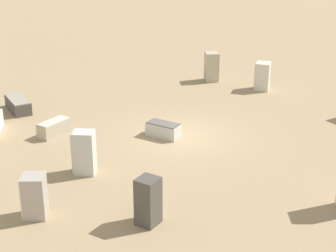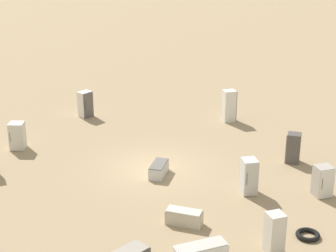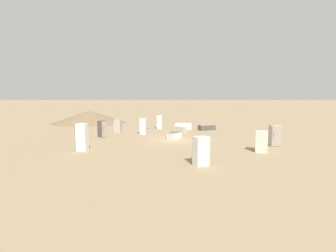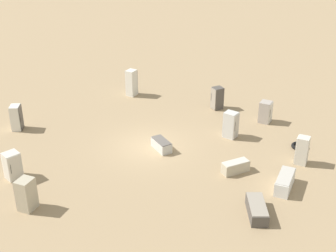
{
  "view_description": "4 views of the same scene",
  "coord_description": "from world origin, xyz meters",
  "px_view_note": "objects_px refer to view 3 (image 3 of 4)",
  "views": [
    {
      "loc": [
        21.65,
        -3.61,
        9.28
      ],
      "look_at": [
        1.22,
        -0.77,
        1.0
      ],
      "focal_mm": 60.0,
      "sensor_mm": 36.0,
      "label": 1
    },
    {
      "loc": [
        -9.56,
        -23.29,
        11.95
      ],
      "look_at": [
        0.96,
        0.53,
        1.91
      ],
      "focal_mm": 60.0,
      "sensor_mm": 36.0,
      "label": 2
    },
    {
      "loc": [
        1.23,
        22.66,
        3.69
      ],
      "look_at": [
        0.55,
        1.37,
        1.41
      ],
      "focal_mm": 28.0,
      "sensor_mm": 36.0,
      "label": 3
    },
    {
      "loc": [
        -22.01,
        -9.89,
        13.3
      ],
      "look_at": [
        -0.62,
        -1.4,
        1.87
      ],
      "focal_mm": 50.0,
      "sensor_mm": 36.0,
      "label": 4
    }
  ],
  "objects_px": {
    "discarded_fridge_0": "(275,136)",
    "discarded_fridge_8": "(159,122)",
    "discarded_fridge_10": "(175,136)",
    "scrap_tire": "(144,128)",
    "discarded_fridge_11": "(118,126)",
    "discarded_fridge_1": "(144,126)",
    "discarded_fridge_7": "(183,126)",
    "discarded_fridge_2": "(262,141)",
    "discarded_fridge_6": "(207,127)",
    "discarded_fridge_4": "(82,137)",
    "discarded_fridge_9": "(102,129)",
    "discarded_fridge_5": "(201,151)",
    "discarded_fridge_3": "(180,129)"
  },
  "relations": [
    {
      "from": "discarded_fridge_4",
      "to": "scrap_tire",
      "type": "xyz_separation_m",
      "value": [
        -3.6,
        -12.57,
        -0.87
      ]
    },
    {
      "from": "discarded_fridge_6",
      "to": "discarded_fridge_7",
      "type": "xyz_separation_m",
      "value": [
        2.66,
        -0.84,
        0.08
      ]
    },
    {
      "from": "discarded_fridge_1",
      "to": "discarded_fridge_5",
      "type": "xyz_separation_m",
      "value": [
        -3.91,
        12.72,
        -0.01
      ]
    },
    {
      "from": "discarded_fridge_4",
      "to": "discarded_fridge_6",
      "type": "bearing_deg",
      "value": -34.56
    },
    {
      "from": "discarded_fridge_2",
      "to": "discarded_fridge_6",
      "type": "height_order",
      "value": "discarded_fridge_2"
    },
    {
      "from": "discarded_fridge_8",
      "to": "scrap_tire",
      "type": "height_order",
      "value": "discarded_fridge_8"
    },
    {
      "from": "discarded_fridge_1",
      "to": "discarded_fridge_10",
      "type": "relative_size",
      "value": 1.08
    },
    {
      "from": "discarded_fridge_1",
      "to": "discarded_fridge_7",
      "type": "height_order",
      "value": "discarded_fridge_1"
    },
    {
      "from": "discarded_fridge_8",
      "to": "discarded_fridge_0",
      "type": "bearing_deg",
      "value": 132.18
    },
    {
      "from": "discarded_fridge_2",
      "to": "discarded_fridge_9",
      "type": "height_order",
      "value": "discarded_fridge_9"
    },
    {
      "from": "scrap_tire",
      "to": "discarded_fridge_10",
      "type": "bearing_deg",
      "value": 113.26
    },
    {
      "from": "discarded_fridge_9",
      "to": "discarded_fridge_10",
      "type": "distance_m",
      "value": 6.92
    },
    {
      "from": "discarded_fridge_5",
      "to": "discarded_fridge_10",
      "type": "bearing_deg",
      "value": 71.07
    },
    {
      "from": "discarded_fridge_8",
      "to": "discarded_fridge_1",
      "type": "bearing_deg",
      "value": 73.85
    },
    {
      "from": "discarded_fridge_2",
      "to": "discarded_fridge_9",
      "type": "bearing_deg",
      "value": 174.54
    },
    {
      "from": "discarded_fridge_0",
      "to": "discarded_fridge_11",
      "type": "height_order",
      "value": "discarded_fridge_0"
    },
    {
      "from": "discarded_fridge_3",
      "to": "discarded_fridge_11",
      "type": "xyz_separation_m",
      "value": [
        6.7,
        -0.25,
        0.39
      ]
    },
    {
      "from": "discarded_fridge_8",
      "to": "discarded_fridge_2",
      "type": "bearing_deg",
      "value": 121.08
    },
    {
      "from": "discarded_fridge_10",
      "to": "discarded_fridge_11",
      "type": "distance_m",
      "value": 7.62
    },
    {
      "from": "discarded_fridge_10",
      "to": "scrap_tire",
      "type": "xyz_separation_m",
      "value": [
        3.19,
        -7.42,
        -0.21
      ]
    },
    {
      "from": "discarded_fridge_1",
      "to": "discarded_fridge_7",
      "type": "relative_size",
      "value": 0.84
    },
    {
      "from": "discarded_fridge_1",
      "to": "scrap_tire",
      "type": "xyz_separation_m",
      "value": [
        0.19,
        -4.12,
        -0.72
      ]
    },
    {
      "from": "discarded_fridge_2",
      "to": "discarded_fridge_7",
      "type": "height_order",
      "value": "discarded_fridge_2"
    },
    {
      "from": "discarded_fridge_4",
      "to": "discarded_fridge_11",
      "type": "relative_size",
      "value": 1.36
    },
    {
      "from": "discarded_fridge_10",
      "to": "discarded_fridge_8",
      "type": "bearing_deg",
      "value": -41.0
    },
    {
      "from": "discarded_fridge_4",
      "to": "discarded_fridge_6",
      "type": "relative_size",
      "value": 0.92
    },
    {
      "from": "discarded_fridge_3",
      "to": "discarded_fridge_10",
      "type": "xyz_separation_m",
      "value": [
        0.83,
        4.59,
        -0.01
      ]
    },
    {
      "from": "discarded_fridge_5",
      "to": "scrap_tire",
      "type": "bearing_deg",
      "value": 79.24
    },
    {
      "from": "discarded_fridge_7",
      "to": "discarded_fridge_8",
      "type": "height_order",
      "value": "discarded_fridge_8"
    },
    {
      "from": "discarded_fridge_5",
      "to": "discarded_fridge_7",
      "type": "height_order",
      "value": "discarded_fridge_5"
    },
    {
      "from": "discarded_fridge_0",
      "to": "discarded_fridge_2",
      "type": "relative_size",
      "value": 1.09
    },
    {
      "from": "discarded_fridge_8",
      "to": "discarded_fridge_11",
      "type": "bearing_deg",
      "value": 36.51
    },
    {
      "from": "discarded_fridge_10",
      "to": "discarded_fridge_11",
      "type": "relative_size",
      "value": 1.07
    },
    {
      "from": "discarded_fridge_0",
      "to": "discarded_fridge_7",
      "type": "bearing_deg",
      "value": -59.75
    },
    {
      "from": "discarded_fridge_3",
      "to": "discarded_fridge_8",
      "type": "height_order",
      "value": "discarded_fridge_8"
    },
    {
      "from": "discarded_fridge_9",
      "to": "scrap_tire",
      "type": "bearing_deg",
      "value": -169.81
    },
    {
      "from": "discarded_fridge_11",
      "to": "discarded_fridge_0",
      "type": "bearing_deg",
      "value": -25.74
    },
    {
      "from": "discarded_fridge_4",
      "to": "discarded_fridge_6",
      "type": "xyz_separation_m",
      "value": [
        -10.87,
        -11.58,
        -0.66
      ]
    },
    {
      "from": "discarded_fridge_2",
      "to": "discarded_fridge_10",
      "type": "height_order",
      "value": "discarded_fridge_2"
    },
    {
      "from": "discarded_fridge_11",
      "to": "scrap_tire",
      "type": "height_order",
      "value": "discarded_fridge_11"
    },
    {
      "from": "discarded_fridge_9",
      "to": "discarded_fridge_11",
      "type": "relative_size",
      "value": 1.09
    },
    {
      "from": "discarded_fridge_5",
      "to": "discarded_fridge_7",
      "type": "distance_m",
      "value": 16.71
    },
    {
      "from": "discarded_fridge_3",
      "to": "discarded_fridge_6",
      "type": "distance_m",
      "value": 3.74
    },
    {
      "from": "discarded_fridge_0",
      "to": "discarded_fridge_8",
      "type": "xyz_separation_m",
      "value": [
        8.97,
        -11.39,
        0.01
      ]
    },
    {
      "from": "discarded_fridge_0",
      "to": "discarded_fridge_11",
      "type": "xyz_separation_m",
      "value": [
        13.45,
        -8.53,
        -0.09
      ]
    },
    {
      "from": "discarded_fridge_4",
      "to": "discarded_fridge_11",
      "type": "distance_m",
      "value": 10.04
    },
    {
      "from": "discarded_fridge_11",
      "to": "scrap_tire",
      "type": "xyz_separation_m",
      "value": [
        -2.68,
        -2.57,
        -0.61
      ]
    },
    {
      "from": "discarded_fridge_4",
      "to": "discarded_fridge_7",
      "type": "height_order",
      "value": "discarded_fridge_4"
    },
    {
      "from": "discarded_fridge_0",
      "to": "discarded_fridge_3",
      "type": "xyz_separation_m",
      "value": [
        6.75,
        -8.27,
        -0.48
      ]
    },
    {
      "from": "discarded_fridge_7",
      "to": "scrap_tire",
      "type": "bearing_deg",
      "value": -89.6
    }
  ]
}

